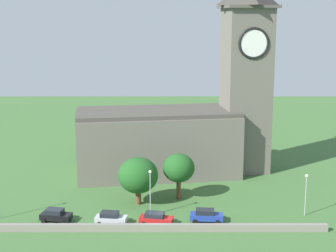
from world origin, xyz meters
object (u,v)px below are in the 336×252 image
(church, at_px, (186,120))
(tree_by_tower, at_px, (178,168))
(car_silver, at_px, (110,218))
(streetlamp_west_mid, at_px, (149,185))
(car_blue, at_px, (205,215))
(streetlamp_central, at_px, (305,187))
(car_red, at_px, (155,218))
(car_black, at_px, (55,215))
(tree_riverside_west, at_px, (137,175))

(church, distance_m, tree_by_tower, 15.05)
(car_silver, distance_m, tree_by_tower, 14.30)
(church, relative_size, car_silver, 8.03)
(streetlamp_west_mid, bearing_deg, car_silver, -149.17)
(car_blue, relative_size, streetlamp_central, 0.77)
(car_red, xyz_separation_m, tree_by_tower, (3.25, 10.15, 4.03))
(car_black, height_order, car_silver, car_black)
(car_silver, relative_size, car_red, 0.93)
(car_red, bearing_deg, car_black, 175.30)
(car_red, height_order, tree_riverside_west, tree_riverside_west)
(tree_by_tower, bearing_deg, streetlamp_west_mid, -120.54)
(church, relative_size, car_red, 7.46)
(car_blue, bearing_deg, tree_by_tower, 111.35)
(church, bearing_deg, car_silver, -114.43)
(streetlamp_west_mid, relative_size, tree_riverside_west, 0.93)
(tree_riverside_west, bearing_deg, streetlamp_west_mid, -67.20)
(church, xyz_separation_m, tree_by_tower, (-1.70, -14.22, -4.63))
(church, xyz_separation_m, streetlamp_west_mid, (-5.80, -21.16, -5.05))
(car_silver, relative_size, tree_by_tower, 0.62)
(car_black, height_order, tree_riverside_west, tree_riverside_west)
(car_silver, bearing_deg, car_black, 172.25)
(car_black, xyz_separation_m, streetlamp_west_mid, (12.87, 2.08, 3.58))
(car_silver, xyz_separation_m, car_red, (6.08, -0.09, -0.02))
(car_black, bearing_deg, tree_riverside_west, 31.54)
(car_blue, bearing_deg, car_silver, -175.95)
(car_red, distance_m, streetlamp_west_mid, 4.90)
(car_silver, bearing_deg, tree_by_tower, 47.17)
(tree_by_tower, bearing_deg, car_blue, -68.65)
(streetlamp_west_mid, bearing_deg, streetlamp_central, 0.30)
(car_red, distance_m, car_blue, 6.90)
(car_black, height_order, streetlamp_west_mid, streetlamp_west_mid)
(car_blue, distance_m, streetlamp_central, 14.62)
(car_silver, relative_size, streetlamp_west_mid, 0.67)
(car_silver, bearing_deg, car_red, -0.84)
(car_silver, distance_m, car_blue, 12.94)
(tree_riverside_west, bearing_deg, streetlamp_central, -10.78)
(car_silver, height_order, streetlamp_central, streetlamp_central)
(car_silver, height_order, tree_riverside_west, tree_riverside_west)
(church, relative_size, car_black, 7.98)
(car_red, bearing_deg, car_blue, 8.35)
(church, height_order, streetlamp_west_mid, church)
(church, distance_m, tree_riverside_west, 18.95)
(streetlamp_west_mid, distance_m, streetlamp_central, 21.75)
(car_blue, height_order, streetlamp_central, streetlamp_central)
(car_blue, xyz_separation_m, tree_riverside_west, (-9.62, 6.83, 3.57))
(car_blue, relative_size, tree_riverside_west, 0.64)
(streetlamp_central, height_order, tree_by_tower, tree_by_tower)
(streetlamp_west_mid, height_order, tree_by_tower, tree_by_tower)
(car_black, distance_m, streetlamp_west_mid, 13.52)
(church, bearing_deg, streetlamp_west_mid, -105.32)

